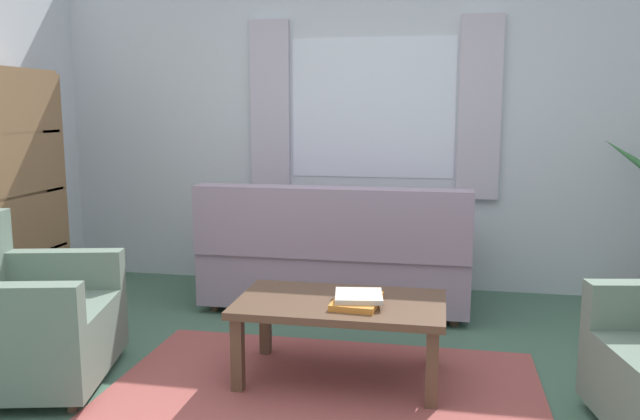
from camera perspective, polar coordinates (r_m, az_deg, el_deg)
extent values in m
plane|color=#476B56|center=(3.30, -0.04, -16.90)|extent=(6.24, 6.24, 0.00)
cube|color=silver|center=(5.21, 4.75, 7.40)|extent=(5.32, 0.12, 2.60)
cube|color=white|center=(5.15, 4.70, 9.06)|extent=(1.30, 0.01, 1.10)
cube|color=silver|center=(5.27, -4.45, 9.06)|extent=(0.32, 0.06, 1.40)
cube|color=silver|center=(5.09, 14.09, 8.82)|extent=(0.32, 0.06, 1.40)
cube|color=#9E4C47|center=(3.30, -0.04, -16.81)|extent=(2.22, 1.69, 0.01)
cube|color=#998499|center=(4.74, 1.56, -5.58)|extent=(1.90, 0.80, 0.38)
cube|color=#998499|center=(4.34, 0.89, -1.13)|extent=(1.90, 0.20, 0.48)
cube|color=#998499|center=(4.61, 12.31, -2.24)|extent=(0.16, 0.80, 0.24)
cube|color=#998499|center=(4.88, -8.55, -1.51)|extent=(0.16, 0.80, 0.24)
cylinder|color=brown|center=(5.03, 11.80, -7.51)|extent=(0.06, 0.06, 0.06)
cylinder|color=brown|center=(5.27, -7.12, -6.60)|extent=(0.06, 0.06, 0.06)
cylinder|color=brown|center=(4.46, 11.90, -9.69)|extent=(0.06, 0.06, 0.06)
cylinder|color=brown|center=(4.73, -9.39, -8.49)|extent=(0.06, 0.06, 0.06)
cube|color=slate|center=(3.76, -24.46, -10.51)|extent=(0.97, 1.00, 0.36)
cube|color=slate|center=(4.00, -22.80, -4.91)|extent=(0.81, 0.30, 0.22)
cylinder|color=brown|center=(3.43, -21.27, -15.97)|extent=(0.05, 0.05, 0.06)
cylinder|color=brown|center=(4.03, -18.10, -12.00)|extent=(0.05, 0.05, 0.06)
cylinder|color=brown|center=(4.24, -26.61, -11.44)|extent=(0.05, 0.05, 0.06)
cylinder|color=brown|center=(3.48, 23.60, -15.74)|extent=(0.05, 0.05, 0.06)
cube|color=brown|center=(3.42, 1.85, -8.41)|extent=(1.10, 0.64, 0.04)
cube|color=brown|center=(3.37, -7.38, -12.75)|extent=(0.06, 0.06, 0.40)
cube|color=brown|center=(3.21, 9.98, -13.90)|extent=(0.06, 0.06, 0.40)
cube|color=brown|center=(3.83, -4.90, -9.96)|extent=(0.06, 0.06, 0.40)
cube|color=brown|center=(3.70, 10.14, -10.78)|extent=(0.06, 0.06, 0.40)
cube|color=orange|center=(3.35, 3.32, -8.15)|extent=(0.25, 0.34, 0.03)
cube|color=beige|center=(3.35, 3.49, -7.68)|extent=(0.28, 0.28, 0.02)
cone|color=#38753D|center=(5.06, 26.73, 3.68)|extent=(0.52, 0.46, 0.43)
cube|color=olive|center=(5.26, -23.22, 1.80)|extent=(0.30, 0.04, 1.70)
cube|color=olive|center=(4.81, -24.82, 1.09)|extent=(0.02, 0.90, 1.70)
cube|color=olive|center=(5.07, -25.49, -8.32)|extent=(0.30, 0.86, 0.02)
cube|color=olive|center=(4.96, -25.82, -3.62)|extent=(0.30, 0.86, 0.02)
cube|color=olive|center=(4.90, -26.16, 1.24)|extent=(0.30, 0.86, 0.02)
cube|color=olive|center=(4.86, -26.51, 6.20)|extent=(0.30, 0.86, 0.02)
cube|color=orange|center=(5.22, -23.66, -1.62)|extent=(0.26, 0.09, 0.21)
cube|color=#5B8E93|center=(5.12, -24.39, -1.57)|extent=(0.26, 0.10, 0.26)
cube|color=#B23833|center=(5.04, -25.08, -1.71)|extent=(0.25, 0.10, 0.27)
cube|color=#7F478C|center=(4.96, -25.74, -2.11)|extent=(0.25, 0.07, 0.24)
cube|color=beige|center=(4.91, -26.23, -2.20)|extent=(0.25, 0.05, 0.25)
cube|color=gold|center=(4.85, -26.72, -2.55)|extent=(0.26, 0.06, 0.21)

